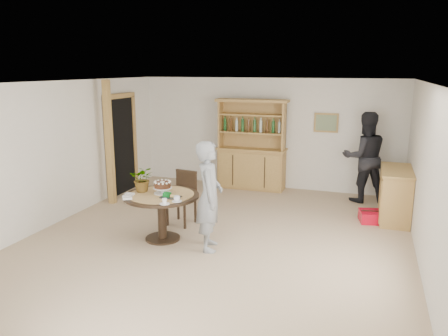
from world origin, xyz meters
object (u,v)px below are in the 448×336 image
(dining_chair, at_px, (183,194))
(red_suitcase, at_px, (377,217))
(teen_boy, at_px, (209,196))
(adult_person, at_px, (365,157))
(hutch, at_px, (252,159))
(sideboard, at_px, (395,194))
(dining_table, at_px, (162,203))

(dining_chair, relative_size, red_suitcase, 1.41)
(teen_boy, distance_m, adult_person, 3.96)
(hutch, relative_size, adult_person, 1.10)
(sideboard, distance_m, adult_person, 1.25)
(sideboard, distance_m, dining_chair, 3.84)
(hutch, distance_m, teen_boy, 3.58)
(dining_chair, bearing_deg, dining_table, -82.79)
(sideboard, distance_m, red_suitcase, 0.54)
(dining_chair, bearing_deg, adult_person, 46.72)
(teen_boy, distance_m, red_suitcase, 3.28)
(dining_chair, distance_m, teen_boy, 1.29)
(sideboard, relative_size, dining_chair, 1.33)
(sideboard, bearing_deg, dining_table, -148.18)
(sideboard, bearing_deg, adult_person, 120.56)
(hutch, distance_m, sideboard, 3.29)
(dining_table, bearing_deg, sideboard, 31.82)
(dining_chair, bearing_deg, teen_boy, -39.94)
(teen_boy, bearing_deg, sideboard, -67.81)
(hutch, relative_size, sideboard, 1.62)
(dining_table, bearing_deg, dining_chair, 89.24)
(red_suitcase, bearing_deg, teen_boy, -151.50)
(hutch, distance_m, dining_chair, 2.70)
(dining_chair, xyz_separation_m, red_suitcase, (3.29, 1.13, -0.43))
(teen_boy, height_order, adult_person, adult_person)
(dining_table, distance_m, adult_person, 4.42)
(sideboard, bearing_deg, hutch, 157.79)
(hutch, xyz_separation_m, teen_boy, (0.30, -3.57, 0.15))
(hutch, relative_size, dining_table, 1.70)
(dining_chair, height_order, teen_boy, teen_boy)
(teen_boy, relative_size, red_suitcase, 2.50)
(hutch, height_order, teen_boy, hutch)
(dining_table, relative_size, red_suitcase, 1.80)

